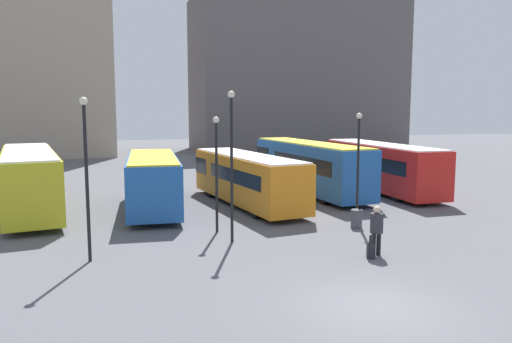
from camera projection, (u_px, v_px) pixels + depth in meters
The scene contains 14 objects.
ground_plane at pixel (376, 308), 13.64m from camera, with size 160.00×160.00×0.00m, color #56565B.
building_block_right at pixel (297, 76), 68.44m from camera, with size 28.13×12.15×20.05m.
bus_0 at pixel (29, 178), 26.59m from camera, with size 4.28×12.71×3.26m.
bus_1 at pixel (153, 181), 26.86m from camera, with size 3.40×9.68×2.95m.
bus_2 at pixel (246, 177), 28.38m from camera, with size 3.81×11.24×2.88m.
bus_3 at pixel (308, 165), 32.44m from camera, with size 3.26×12.44×3.30m.
bus_4 at pixel (380, 165), 33.14m from camera, with size 2.73×11.90×3.16m.
traveler at pixel (377, 226), 18.49m from camera, with size 0.63×0.63×1.87m.
suitcase at pixel (371, 250), 18.17m from camera, with size 0.38×0.40×0.89m.
lamp_post_0 at pixel (232, 155), 19.98m from camera, with size 0.28×0.28×6.14m.
lamp_post_1 at pixel (86, 167), 17.44m from camera, with size 0.28×0.28×5.83m.
lamp_post_2 at pixel (216, 164), 21.75m from camera, with size 0.28×0.28×5.10m.
lamp_post_3 at pixel (358, 158), 23.60m from camera, with size 0.28×0.28×5.25m.
trash_bin at pixel (356, 219), 22.87m from camera, with size 0.52×0.52×0.85m.
Camera 1 is at (-7.07, -11.48, 5.40)m, focal length 35.00 mm.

